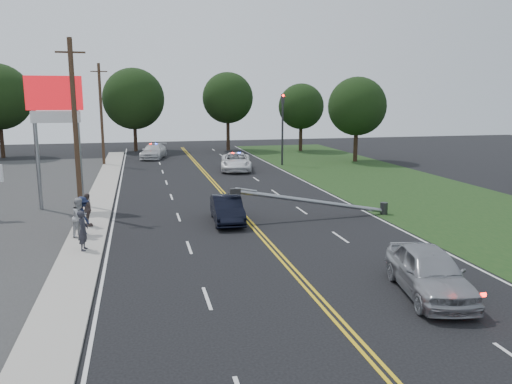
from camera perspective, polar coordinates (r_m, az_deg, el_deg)
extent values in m
plane|color=black|center=(20.10, 4.22, -8.92)|extent=(120.00, 120.00, 0.00)
cube|color=#ACA69B|center=(28.94, -18.17, -3.15)|extent=(1.80, 70.00, 0.12)
cube|color=#163213|center=(34.68, 20.78, -1.15)|extent=(12.00, 80.00, 0.01)
cube|color=gold|center=(29.40, -1.64, -2.49)|extent=(0.36, 80.00, 0.00)
cylinder|color=gray|center=(32.74, -23.74, 4.16)|extent=(0.24, 0.24, 7.00)
cylinder|color=gray|center=(32.39, -19.56, 4.39)|extent=(0.24, 0.24, 7.00)
cube|color=#B70C13|center=(32.38, -22.10, 10.44)|extent=(3.20, 0.35, 2.00)
cube|color=white|center=(32.40, -21.92, 7.97)|extent=(2.80, 0.30, 0.70)
cylinder|color=#2D2D30|center=(50.15, 3.04, 7.07)|extent=(0.20, 0.20, 7.00)
cube|color=#2D2D30|center=(50.04, 3.08, 10.61)|extent=(0.28, 0.28, 0.90)
sphere|color=#FF0C07|center=(49.89, 3.13, 10.95)|extent=(0.22, 0.22, 0.22)
cylinder|color=#2D2D30|center=(30.18, 14.40, -1.82)|extent=(0.44, 0.44, 0.70)
cylinder|color=gray|center=(28.28, 6.48, -1.08)|extent=(8.90, 0.24, 1.80)
cube|color=#2D2D30|center=(26.97, -2.38, 0.09)|extent=(0.55, 0.32, 0.30)
cylinder|color=#382619|center=(30.28, -19.94, 6.81)|extent=(0.28, 0.28, 10.00)
cube|color=#382619|center=(30.32, -20.47, 14.74)|extent=(1.60, 0.10, 0.10)
cylinder|color=#382619|center=(52.17, -17.26, 8.40)|extent=(0.28, 0.28, 10.00)
cube|color=#382619|center=(52.20, -17.52, 13.00)|extent=(1.60, 0.10, 0.10)
cylinder|color=black|center=(63.23, -27.05, 5.29)|extent=(0.44, 0.44, 3.94)
cylinder|color=black|center=(65.12, -13.63, 6.23)|extent=(0.44, 0.44, 3.79)
sphere|color=black|center=(64.94, -13.81, 10.31)|extent=(7.59, 7.59, 7.59)
cylinder|color=black|center=(64.43, -3.21, 6.50)|extent=(0.44, 0.44, 3.85)
sphere|color=black|center=(64.24, -3.26, 10.69)|extent=(6.42, 6.42, 6.42)
cylinder|color=black|center=(63.92, 5.12, 6.16)|extent=(0.44, 0.44, 3.25)
sphere|color=black|center=(63.72, 5.18, 9.72)|extent=(5.69, 5.69, 5.69)
cylinder|color=black|center=(54.15, 11.31, 5.22)|extent=(0.44, 0.44, 3.37)
sphere|color=black|center=(53.91, 11.47, 9.58)|extent=(6.09, 6.09, 6.09)
imported|color=black|center=(27.38, -3.32, -1.98)|extent=(1.77, 4.47, 1.45)
imported|color=#95979D|center=(18.46, 19.19, -8.58)|extent=(2.92, 5.23, 1.68)
imported|color=white|center=(46.68, -2.30, 3.48)|extent=(3.72, 6.27, 1.64)
imported|color=silver|center=(56.89, -11.61, 4.58)|extent=(3.55, 5.91, 1.60)
imported|color=#292932|center=(23.24, -19.15, -4.18)|extent=(0.52, 0.71, 1.77)
imported|color=#AEAEB3|center=(25.57, -19.47, -2.71)|extent=(1.09, 1.16, 1.90)
imported|color=#181F3C|center=(25.98, -19.20, -2.53)|extent=(1.14, 1.39, 1.87)
imported|color=#574846|center=(27.41, -18.68, -1.93)|extent=(0.66, 1.10, 1.76)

